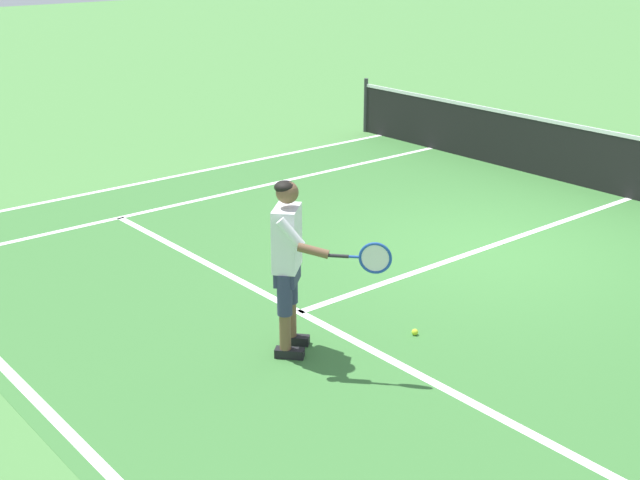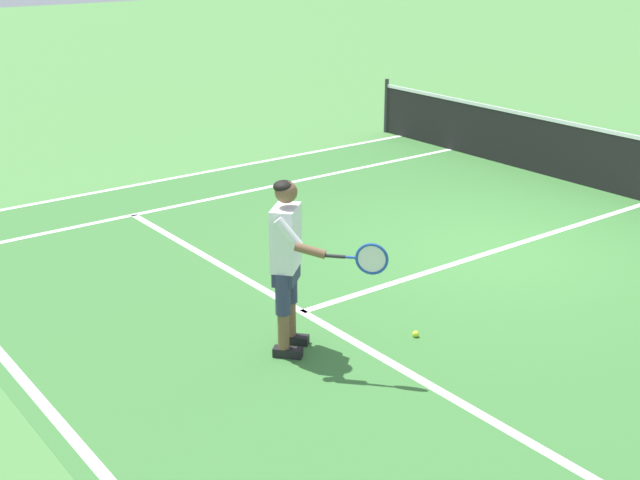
% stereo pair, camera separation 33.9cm
% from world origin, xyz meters
% --- Properties ---
extents(ground_plane, '(80.00, 80.00, 0.00)m').
position_xyz_m(ground_plane, '(0.00, 0.00, 0.00)').
color(ground_plane, '#477F3D').
extents(court_inner_surface, '(10.98, 9.69, 0.00)m').
position_xyz_m(court_inner_surface, '(0.00, -1.30, 0.00)').
color(court_inner_surface, '#387033').
rests_on(court_inner_surface, ground).
extents(line_baseline, '(10.98, 0.10, 0.01)m').
position_xyz_m(line_baseline, '(0.00, -5.95, 0.00)').
color(line_baseline, white).
rests_on(line_baseline, ground).
extents(line_service, '(8.23, 0.10, 0.01)m').
position_xyz_m(line_service, '(0.00, -3.06, 0.00)').
color(line_service, white).
rests_on(line_service, ground).
extents(line_centre_service, '(0.10, 6.40, 0.01)m').
position_xyz_m(line_centre_service, '(0.00, 0.14, 0.00)').
color(line_centre_service, white).
rests_on(line_centre_service, ground).
extents(line_singles_left, '(0.10, 9.29, 0.01)m').
position_xyz_m(line_singles_left, '(-4.12, -1.30, 0.00)').
color(line_singles_left, white).
rests_on(line_singles_left, ground).
extents(line_doubles_left, '(0.10, 9.29, 0.01)m').
position_xyz_m(line_doubles_left, '(-5.49, -1.30, 0.00)').
color(line_doubles_left, white).
rests_on(line_doubles_left, ground).
extents(tennis_player, '(1.18, 0.69, 1.71)m').
position_xyz_m(tennis_player, '(0.64, -3.67, 0.99)').
color(tennis_player, black).
rests_on(tennis_player, ground).
extents(tennis_ball_near_feet, '(0.07, 0.07, 0.07)m').
position_xyz_m(tennis_ball_near_feet, '(1.17, -2.50, 0.03)').
color(tennis_ball_near_feet, '#CCE02D').
rests_on(tennis_ball_near_feet, ground).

